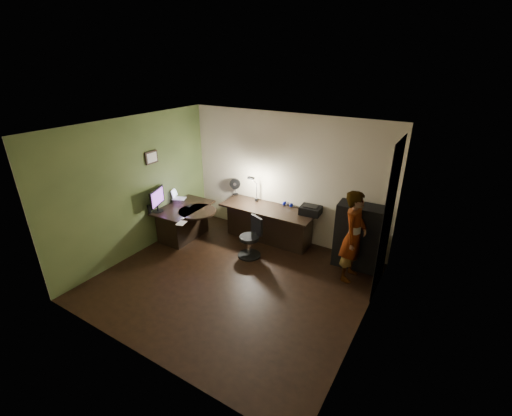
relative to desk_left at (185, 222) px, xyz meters
The scene contains 27 objects.
floor 2.03m from the desk_left, 23.68° to the right, with size 4.50×4.00×0.01m, color black.
ceiling 3.08m from the desk_left, 23.68° to the right, with size 4.50×4.00×0.01m, color silver.
wall_back 2.40m from the desk_left, 33.31° to the left, with size 4.50×0.01×2.70m, color #BEAF8F.
wall_front 3.49m from the desk_left, 56.90° to the right, with size 4.50×0.01×2.70m, color #BEAF8F.
wall_left 1.34m from the desk_left, 117.91° to the right, with size 0.01×4.00×2.70m, color #BEAF8F.
wall_right 4.28m from the desk_left, 11.11° to the right, with size 0.01×4.00×2.70m, color #BEAF8F.
green_wall_overlay 1.33m from the desk_left, 117.06° to the right, with size 0.00×4.00×2.70m, color #4D5F2E.
arched_doorway 4.19m from the desk_left, ahead, with size 0.01×0.90×2.60m, color black.
french_door 4.34m from the desk_left, 18.40° to the right, with size 0.02×0.92×2.10m, color white.
framed_picture 1.57m from the desk_left, 137.89° to the right, with size 0.04×0.30×0.25m, color black.
desk_left is the anchor object (origin of this frame).
desk_right 1.81m from the desk_left, 27.18° to the left, with size 2.04×0.71×0.76m, color black.
cabinet 3.65m from the desk_left, 13.48° to the left, with size 0.83×0.42×1.25m, color black.
laptop_stand 0.50m from the desk_left, 148.81° to the left, with size 0.23×0.19×0.09m, color silver.
laptop 0.62m from the desk_left, 147.74° to the left, with size 0.29×0.27×0.20m, color silver.
monitor 0.76m from the desk_left, 123.50° to the right, with size 0.11×0.55×0.37m, color black.
mouse 0.72m from the desk_left, 48.99° to the right, with size 0.06×0.09×0.04m, color silver.
phone 0.39m from the desk_left, 58.25° to the left, with size 0.07×0.13×0.01m, color black.
pen 0.40m from the desk_left, 40.23° to the left, with size 0.01×0.14×0.01m, color black.
speaker 0.83m from the desk_left, 121.33° to the right, with size 0.07×0.07×0.18m, color black.
notepad 0.87m from the desk_left, 49.96° to the right, with size 0.15×0.21×0.01m, color silver.
desk_fan 1.40m from the desk_left, 61.94° to the left, with size 0.25×0.13×0.38m, color black.
headphones 2.28m from the desk_left, 30.58° to the left, with size 0.21×0.09×0.10m, color #0A169C.
printer 2.74m from the desk_left, 21.82° to the left, with size 0.41×0.32×0.18m, color black.
desk_lamp 1.75m from the desk_left, 40.10° to the left, with size 0.16×0.30×0.65m, color black.
office_chair 1.63m from the desk_left, ahead, with size 0.46×0.46×0.82m, color black.
person 3.61m from the desk_left, ahead, with size 0.60×0.40×1.67m, color #D8A88C.
Camera 1 is at (3.00, -4.11, 3.66)m, focal length 24.00 mm.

